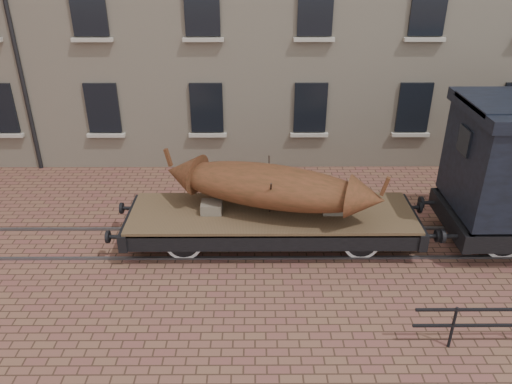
{
  "coord_description": "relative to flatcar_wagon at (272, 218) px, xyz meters",
  "views": [
    {
      "loc": [
        -0.92,
        -11.28,
        7.38
      ],
      "look_at": [
        -0.86,
        0.5,
        1.3
      ],
      "focal_mm": 35.0,
      "sensor_mm": 36.0,
      "label": 1
    }
  ],
  "objects": [
    {
      "name": "ground",
      "position": [
        0.45,
        -0.0,
        -0.78
      ],
      "size": [
        90.0,
        90.0,
        0.0
      ],
      "primitive_type": "plane",
      "color": "brown"
    },
    {
      "name": "flatcar_wagon",
      "position": [
        0.0,
        0.0,
        0.0
      ],
      "size": [
        8.31,
        2.25,
        1.25
      ],
      "color": "#453522",
      "rests_on": "ground"
    },
    {
      "name": "rail_track",
      "position": [
        0.45,
        -0.0,
        -0.75
      ],
      "size": [
        30.0,
        1.52,
        0.06
      ],
      "color": "#59595E",
      "rests_on": "ground"
    },
    {
      "name": "iron_boat",
      "position": [
        -0.07,
        0.0,
        0.95
      ],
      "size": [
        5.73,
        3.07,
        1.42
      ],
      "color": "brown",
      "rests_on": "flatcar_wagon"
    }
  ]
}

